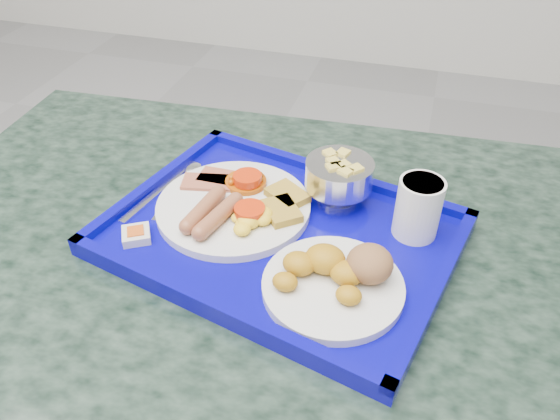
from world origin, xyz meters
name	(u,v)px	position (x,y,z in m)	size (l,w,h in m)	color
table	(276,337)	(0.46, 0.56, 0.55)	(1.22, 0.85, 0.74)	gray
tray	(280,235)	(0.46, 0.59, 0.75)	(0.55, 0.45, 0.03)	#060397
main_plate	(237,205)	(0.39, 0.61, 0.77)	(0.23, 0.23, 0.04)	silver
bread_plate	(338,277)	(0.56, 0.50, 0.77)	(0.18, 0.18, 0.06)	silver
fruit_bowl	(339,175)	(0.52, 0.69, 0.80)	(0.10, 0.10, 0.07)	silver
juice_cup	(418,206)	(0.65, 0.64, 0.80)	(0.06, 0.06, 0.09)	silver
spoon	(187,176)	(0.28, 0.67, 0.76)	(0.03, 0.16, 0.01)	silver
knife	(160,190)	(0.25, 0.63, 0.76)	(0.01, 0.18, 0.00)	silver
jam_packet	(136,235)	(0.27, 0.51, 0.76)	(0.05, 0.05, 0.02)	silver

